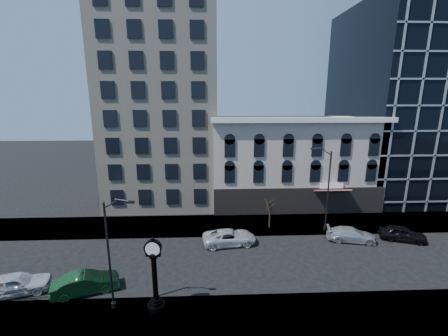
{
  "coord_description": "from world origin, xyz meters",
  "views": [
    {
      "loc": [
        0.78,
        -25.04,
        15.01
      ],
      "look_at": [
        2.0,
        4.0,
        8.0
      ],
      "focal_mm": 24.0,
      "sensor_mm": 36.0,
      "label": 1
    }
  ],
  "objects_px": {
    "car_near_a": "(16,284)",
    "car_near_b": "(86,283)",
    "street_clock": "(155,277)",
    "street_lamp_near": "(114,226)"
  },
  "relations": [
    {
      "from": "street_lamp_near",
      "to": "car_near_b",
      "type": "xyz_separation_m",
      "value": [
        -3.34,
        2.1,
        -5.72
      ]
    },
    {
      "from": "street_clock",
      "to": "car_near_b",
      "type": "distance_m",
      "value": 6.5
    },
    {
      "from": "car_near_a",
      "to": "car_near_b",
      "type": "distance_m",
      "value": 5.36
    },
    {
      "from": "car_near_b",
      "to": "car_near_a",
      "type": "bearing_deg",
      "value": 69.59
    },
    {
      "from": "street_clock",
      "to": "car_near_a",
      "type": "xyz_separation_m",
      "value": [
        -11.2,
        2.24,
        -1.79
      ]
    },
    {
      "from": "street_lamp_near",
      "to": "car_near_b",
      "type": "distance_m",
      "value": 6.95
    },
    {
      "from": "street_clock",
      "to": "car_near_b",
      "type": "xyz_separation_m",
      "value": [
        -5.84,
        2.19,
        -1.82
      ]
    },
    {
      "from": "car_near_a",
      "to": "street_lamp_near",
      "type": "bearing_deg",
      "value": -121.06
    },
    {
      "from": "car_near_a",
      "to": "car_near_b",
      "type": "height_order",
      "value": "car_near_a"
    },
    {
      "from": "street_clock",
      "to": "car_near_a",
      "type": "relative_size",
      "value": 1.13
    }
  ]
}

